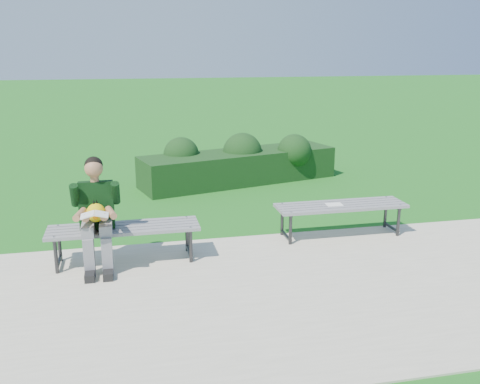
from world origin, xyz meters
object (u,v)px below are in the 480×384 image
object	(u,v)px
bench_left	(124,231)
paper_sheet	(334,204)
hedge	(239,162)
bench_right	(341,208)
seated_boy	(96,211)

from	to	relation	value
bench_left	paper_sheet	bearing A→B (deg)	6.66
hedge	bench_right	world-z (taller)	hedge
hedge	seated_boy	world-z (taller)	seated_boy
hedge	bench_left	world-z (taller)	hedge
bench_right	bench_left	bearing A→B (deg)	-173.57
seated_boy	paper_sheet	size ratio (longest dim) A/B	5.73
bench_left	seated_boy	size ratio (longest dim) A/B	1.37
bench_right	seated_boy	world-z (taller)	seated_boy
bench_right	paper_sheet	xyz separation A→B (m)	(-0.10, -0.00, 0.06)
hedge	paper_sheet	size ratio (longest dim) A/B	17.36
bench_left	seated_boy	world-z (taller)	seated_boy
bench_left	bench_right	world-z (taller)	same
hedge	bench_right	distance (m)	3.45
bench_right	seated_boy	xyz separation A→B (m)	(-3.23, -0.42, 0.30)
bench_left	seated_boy	distance (m)	0.43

